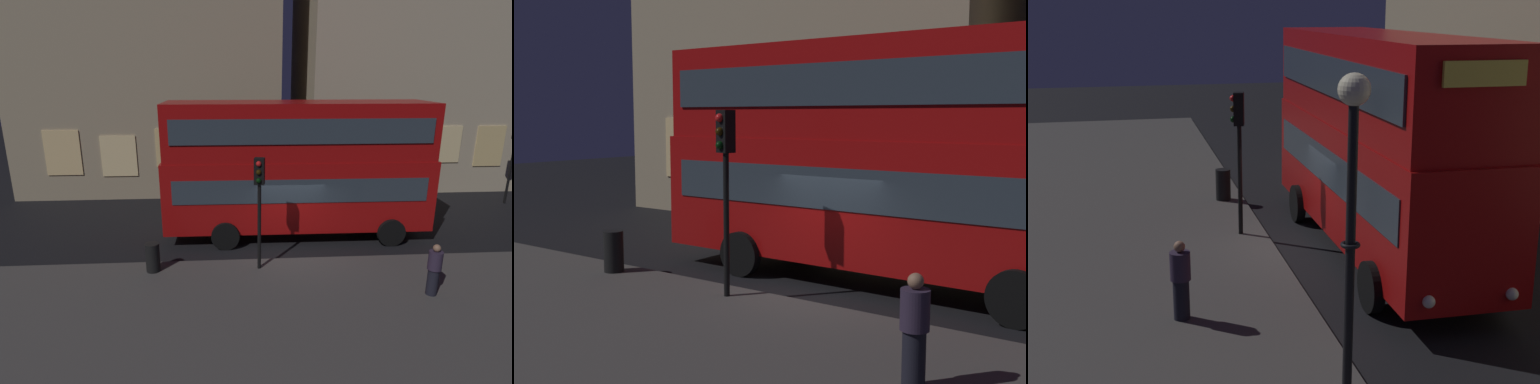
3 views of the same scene
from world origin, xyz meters
The scene contains 6 objects.
ground_plane centered at (0.00, 0.00, 0.00)m, with size 80.00×80.00×0.00m, color black.
sidewalk_slab centered at (0.00, -4.98, 0.06)m, with size 44.00×8.52×0.12m, color #423F3D.
double_decker_bus centered at (0.43, 1.74, 3.04)m, with size 10.56×2.94×5.42m.
traffic_light_near_kerb centered at (-1.31, -1.43, 2.85)m, with size 0.37×0.39×3.79m.
pedestrian centered at (3.69, -3.41, 0.93)m, with size 0.40×0.40×1.59m.
litter_bin centered at (-4.83, -1.37, 0.61)m, with size 0.47×0.47×0.98m, color black.
Camera 2 is at (7.18, -11.41, 3.79)m, focal length 45.98 mm.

